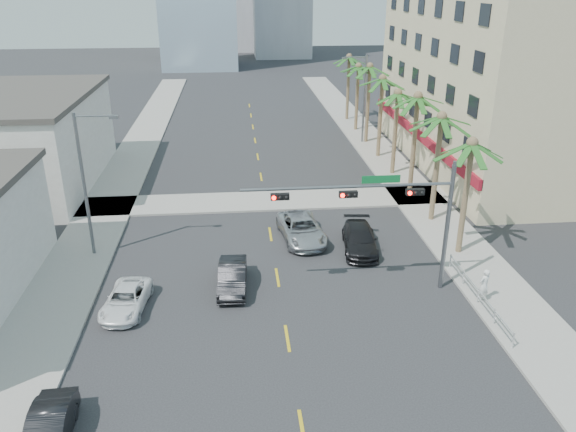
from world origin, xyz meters
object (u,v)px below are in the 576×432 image
(traffic_signal_mast, at_px, (390,206))
(car_lane_left, at_px, (232,277))
(car_parked_mid, at_px, (49,430))
(car_lane_center, at_px, (302,229))
(pedestrian, at_px, (484,285))
(car_lane_right, at_px, (360,239))
(car_parked_far, at_px, (126,300))

(traffic_signal_mast, relative_size, car_lane_left, 2.56)
(car_parked_mid, relative_size, car_lane_center, 0.74)
(traffic_signal_mast, bearing_deg, pedestrian, -19.83)
(car_lane_left, xyz_separation_m, pedestrian, (13.23, -2.85, 0.36))
(car_parked_mid, height_order, car_lane_right, car_lane_right)
(car_parked_far, bearing_deg, car_parked_mid, -91.82)
(traffic_signal_mast, xyz_separation_m, car_lane_right, (-0.28, 5.16, -4.33))
(car_lane_left, height_order, car_lane_right, car_lane_right)
(car_lane_left, bearing_deg, traffic_signal_mast, -4.94)
(car_lane_right, height_order, pedestrian, pedestrian)
(pedestrian, bearing_deg, car_parked_mid, -3.75)
(traffic_signal_mast, bearing_deg, car_lane_center, 118.39)
(car_parked_mid, distance_m, car_parked_far, 9.20)
(traffic_signal_mast, height_order, car_lane_right, traffic_signal_mast)
(traffic_signal_mast, bearing_deg, car_parked_far, -177.48)
(car_lane_center, bearing_deg, car_lane_right, -34.21)
(car_parked_mid, bearing_deg, traffic_signal_mast, 30.15)
(car_lane_right, bearing_deg, traffic_signal_mast, -80.21)
(traffic_signal_mast, distance_m, car_parked_mid, 18.55)
(car_lane_left, bearing_deg, car_lane_right, 29.22)
(car_parked_far, distance_m, car_lane_right, 14.78)
(pedestrian, bearing_deg, car_lane_right, -78.74)
(traffic_signal_mast, relative_size, car_lane_right, 2.22)
(traffic_signal_mast, xyz_separation_m, car_parked_mid, (-15.18, -9.72, -4.39))
(traffic_signal_mast, height_order, pedestrian, traffic_signal_mast)
(car_lane_left, xyz_separation_m, car_lane_right, (8.08, 4.07, 0.01))
(pedestrian, bearing_deg, car_lane_center, -70.76)
(car_parked_mid, relative_size, car_parked_far, 0.95)
(traffic_signal_mast, bearing_deg, car_lane_left, 172.57)
(car_parked_far, bearing_deg, pedestrian, 2.75)
(car_parked_far, bearing_deg, traffic_signal_mast, 8.75)
(car_parked_mid, bearing_deg, car_lane_left, 55.30)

